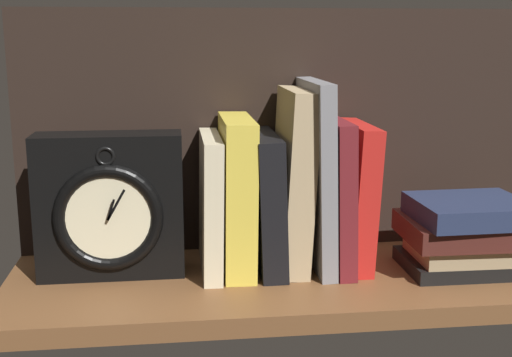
# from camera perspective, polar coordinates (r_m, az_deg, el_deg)

# --- Properties ---
(ground_plane) EXTENTS (0.76, 0.27, 0.03)m
(ground_plane) POSITION_cam_1_polar(r_m,az_deg,el_deg) (0.91, 3.08, -8.90)
(ground_plane) COLOR brown
(back_panel) EXTENTS (0.76, 0.01, 0.35)m
(back_panel) POSITION_cam_1_polar(r_m,az_deg,el_deg) (0.98, 1.90, 4.09)
(back_panel) COLOR black
(back_panel) RESTS_ON ground_plane
(book_cream_twain) EXTENTS (0.03, 0.16, 0.18)m
(book_cream_twain) POSITION_cam_1_polar(r_m,az_deg,el_deg) (0.90, -3.91, -2.11)
(book_cream_twain) COLOR beige
(book_cream_twain) RESTS_ON ground_plane
(book_yellow_seinlanguage) EXTENTS (0.04, 0.15, 0.21)m
(book_yellow_seinlanguage) POSITION_cam_1_polar(r_m,az_deg,el_deg) (0.90, -1.67, -1.34)
(book_yellow_seinlanguage) COLOR gold
(book_yellow_seinlanguage) RESTS_ON ground_plane
(book_black_skeptic) EXTENTS (0.04, 0.16, 0.19)m
(book_black_skeptic) POSITION_cam_1_polar(r_m,az_deg,el_deg) (0.91, 0.86, -1.95)
(book_black_skeptic) COLOR black
(book_black_skeptic) RESTS_ON ground_plane
(book_tan_shortstories) EXTENTS (0.05, 0.14, 0.25)m
(book_tan_shortstories) POSITION_cam_1_polar(r_m,az_deg,el_deg) (0.91, 3.21, -0.07)
(book_tan_shortstories) COLOR tan
(book_tan_shortstories) RESTS_ON ground_plane
(book_gray_chess) EXTENTS (0.03, 0.16, 0.26)m
(book_gray_chess) POSITION_cam_1_polar(r_m,az_deg,el_deg) (0.91, 5.15, 0.34)
(book_gray_chess) COLOR gray
(book_gray_chess) RESTS_ON ground_plane
(book_maroon_dawkins) EXTENTS (0.03, 0.17, 0.21)m
(book_maroon_dawkins) POSITION_cam_1_polar(r_m,az_deg,el_deg) (0.93, 6.66, -1.16)
(book_maroon_dawkins) COLOR maroon
(book_maroon_dawkins) RESTS_ON ground_plane
(book_red_requiem) EXTENTS (0.04, 0.14, 0.20)m
(book_red_requiem) POSITION_cam_1_polar(r_m,az_deg,el_deg) (0.93, 8.42, -1.35)
(book_red_requiem) COLOR red
(book_red_requiem) RESTS_ON ground_plane
(framed_clock) EXTENTS (0.19, 0.08, 0.19)m
(framed_clock) POSITION_cam_1_polar(r_m,az_deg,el_deg) (0.89, -12.38, -2.41)
(framed_clock) COLOR black
(framed_clock) RESTS_ON ground_plane
(book_stack_side) EXTENTS (0.17, 0.14, 0.10)m
(book_stack_side) POSITION_cam_1_polar(r_m,az_deg,el_deg) (0.95, 17.51, -4.56)
(book_stack_side) COLOR black
(book_stack_side) RESTS_ON ground_plane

